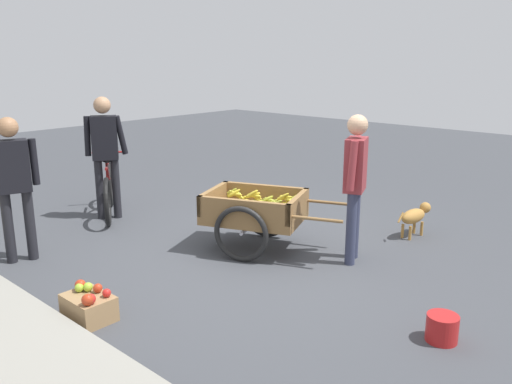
{
  "coord_description": "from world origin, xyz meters",
  "views": [
    {
      "loc": [
        -3.7,
        4.11,
        2.23
      ],
      "look_at": [
        0.11,
        -0.11,
        0.75
      ],
      "focal_mm": 37.08,
      "sensor_mm": 36.0,
      "label": 1
    }
  ],
  "objects_px": {
    "fruit_cart": "(256,213)",
    "plastic_bucket": "(442,328)",
    "apple_crate": "(89,305)",
    "cyclist_person": "(105,146)",
    "bystander_person": "(14,177)",
    "bicycle": "(109,191)",
    "dog": "(415,216)",
    "vendor_person": "(355,175)"
  },
  "relations": [
    {
      "from": "plastic_bucket",
      "to": "apple_crate",
      "type": "height_order",
      "value": "apple_crate"
    },
    {
      "from": "dog",
      "to": "apple_crate",
      "type": "xyz_separation_m",
      "value": [
        1.09,
        3.93,
        -0.14
      ]
    },
    {
      "from": "bicycle",
      "to": "dog",
      "type": "relative_size",
      "value": 2.08
    },
    {
      "from": "fruit_cart",
      "to": "plastic_bucket",
      "type": "bearing_deg",
      "value": 167.5
    },
    {
      "from": "dog",
      "to": "plastic_bucket",
      "type": "height_order",
      "value": "dog"
    },
    {
      "from": "plastic_bucket",
      "to": "apple_crate",
      "type": "relative_size",
      "value": 0.58
    },
    {
      "from": "fruit_cart",
      "to": "cyclist_person",
      "type": "relative_size",
      "value": 1.07
    },
    {
      "from": "cyclist_person",
      "to": "bystander_person",
      "type": "distance_m",
      "value": 1.69
    },
    {
      "from": "plastic_bucket",
      "to": "bystander_person",
      "type": "bearing_deg",
      "value": 19.36
    },
    {
      "from": "fruit_cart",
      "to": "dog",
      "type": "bearing_deg",
      "value": -125.56
    },
    {
      "from": "fruit_cart",
      "to": "cyclist_person",
      "type": "distance_m",
      "value": 2.45
    },
    {
      "from": "vendor_person",
      "to": "apple_crate",
      "type": "xyz_separation_m",
      "value": [
        0.95,
        2.69,
        -0.85
      ]
    },
    {
      "from": "cyclist_person",
      "to": "bystander_person",
      "type": "relative_size",
      "value": 1.06
    },
    {
      "from": "vendor_person",
      "to": "apple_crate",
      "type": "height_order",
      "value": "vendor_person"
    },
    {
      "from": "bicycle",
      "to": "bystander_person",
      "type": "bearing_deg",
      "value": 115.73
    },
    {
      "from": "apple_crate",
      "to": "cyclist_person",
      "type": "bearing_deg",
      "value": -36.16
    },
    {
      "from": "vendor_person",
      "to": "apple_crate",
      "type": "bearing_deg",
      "value": 70.48
    },
    {
      "from": "bicycle",
      "to": "dog",
      "type": "bearing_deg",
      "value": -150.54
    },
    {
      "from": "vendor_person",
      "to": "plastic_bucket",
      "type": "xyz_separation_m",
      "value": [
        -1.46,
        0.99,
        -0.86
      ]
    },
    {
      "from": "bicycle",
      "to": "cyclist_person",
      "type": "height_order",
      "value": "cyclist_person"
    },
    {
      "from": "dog",
      "to": "apple_crate",
      "type": "height_order",
      "value": "dog"
    },
    {
      "from": "plastic_bucket",
      "to": "bystander_person",
      "type": "xyz_separation_m",
      "value": [
        4.19,
        1.47,
        0.85
      ]
    },
    {
      "from": "fruit_cart",
      "to": "plastic_bucket",
      "type": "height_order",
      "value": "fruit_cart"
    },
    {
      "from": "bicycle",
      "to": "bystander_person",
      "type": "relative_size",
      "value": 0.87
    },
    {
      "from": "dog",
      "to": "bystander_person",
      "type": "bearing_deg",
      "value": 52.24
    },
    {
      "from": "vendor_person",
      "to": "cyclist_person",
      "type": "xyz_separation_m",
      "value": [
        3.39,
        0.91,
        0.05
      ]
    },
    {
      "from": "fruit_cart",
      "to": "bystander_person",
      "type": "height_order",
      "value": "bystander_person"
    },
    {
      "from": "plastic_bucket",
      "to": "bicycle",
      "type": "bearing_deg",
      "value": -1.9
    },
    {
      "from": "dog",
      "to": "cyclist_person",
      "type": "bearing_deg",
      "value": 31.36
    },
    {
      "from": "fruit_cart",
      "to": "apple_crate",
      "type": "relative_size",
      "value": 4.12
    },
    {
      "from": "cyclist_person",
      "to": "dog",
      "type": "distance_m",
      "value": 4.2
    },
    {
      "from": "bystander_person",
      "to": "apple_crate",
      "type": "bearing_deg",
      "value": 172.59
    },
    {
      "from": "apple_crate",
      "to": "plastic_bucket",
      "type": "bearing_deg",
      "value": -144.86
    },
    {
      "from": "plastic_bucket",
      "to": "fruit_cart",
      "type": "bearing_deg",
      "value": -12.5
    },
    {
      "from": "vendor_person",
      "to": "fruit_cart",
      "type": "bearing_deg",
      "value": 22.2
    },
    {
      "from": "plastic_bucket",
      "to": "apple_crate",
      "type": "xyz_separation_m",
      "value": [
        2.42,
        1.7,
        0.02
      ]
    },
    {
      "from": "bicycle",
      "to": "cyclist_person",
      "type": "distance_m",
      "value": 0.69
    },
    {
      "from": "plastic_bucket",
      "to": "cyclist_person",
      "type": "bearing_deg",
      "value": -0.92
    },
    {
      "from": "vendor_person",
      "to": "bicycle",
      "type": "height_order",
      "value": "vendor_person"
    },
    {
      "from": "fruit_cart",
      "to": "bicycle",
      "type": "relative_size",
      "value": 1.3
    },
    {
      "from": "fruit_cart",
      "to": "dog",
      "type": "relative_size",
      "value": 2.7
    },
    {
      "from": "vendor_person",
      "to": "dog",
      "type": "relative_size",
      "value": 2.42
    }
  ]
}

